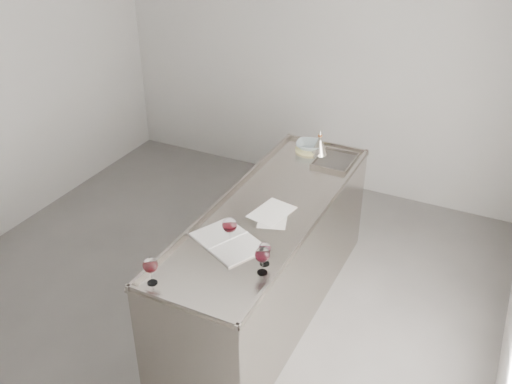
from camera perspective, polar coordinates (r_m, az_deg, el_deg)
The scene contains 12 objects.
room_shell at distance 3.92m, azimuth -7.05°, elevation 3.70°, with size 4.54×5.04×2.84m.
counter at distance 4.43m, azimuth 1.32°, elevation -6.79°, with size 0.77×2.42×0.97m.
wine_glass_left at distance 3.45m, azimuth -10.52°, elevation -7.27°, with size 0.09×0.09×0.18m.
wine_glass_middle at distance 3.73m, azimuth -2.66°, elevation -3.38°, with size 0.10×0.10×0.19m.
wine_glass_right at distance 3.47m, azimuth 0.64°, elevation -6.35°, with size 0.09×0.09×0.18m.
wine_glass_small at distance 3.55m, azimuth 0.87°, elevation -5.74°, with size 0.08×0.08×0.16m.
notebook at distance 3.81m, azimuth -2.81°, elevation -4.93°, with size 0.56×0.49×0.02m.
loose_paper_top at distance 4.05m, azimuth 1.71°, elevation -2.60°, with size 0.20×0.28×0.00m, color silver.
loose_paper_under at distance 4.11m, azimuth 1.59°, elevation -2.01°, with size 0.23×0.33×0.00m, color white.
trivet at distance 5.02m, azimuth 5.32°, elevation 4.28°, with size 0.24×0.24×0.02m, color beige.
ceramic_bowl at distance 5.00m, azimuth 5.34°, elevation 4.67°, with size 0.23×0.23×0.06m, color #99AEB3.
wine_funnel at distance 4.94m, azimuth 6.36°, elevation 4.53°, with size 0.15×0.15×0.22m.
Camera 1 is at (1.97, -2.91, 3.14)m, focal length 40.00 mm.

